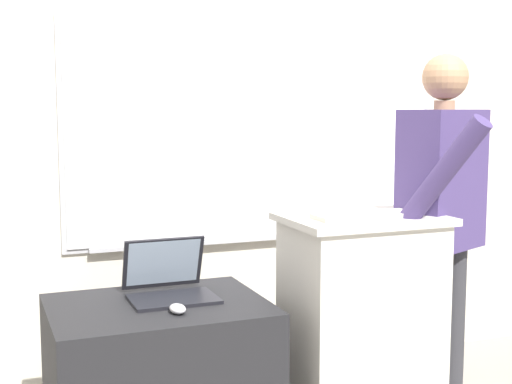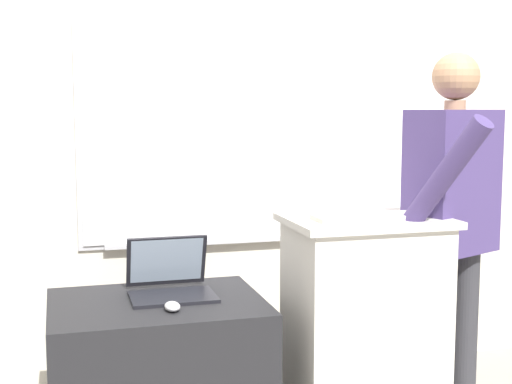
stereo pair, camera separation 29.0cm
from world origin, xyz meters
TOP-DOWN VIEW (x-y plane):
  - back_wall at (0.01, 1.33)m, footprint 6.40×0.17m
  - lectern_podium at (0.30, 0.34)m, footprint 0.66×0.47m
  - side_desk at (-0.56, 0.46)m, footprint 0.86×0.66m
  - person_presenter at (0.72, 0.37)m, footprint 0.60×0.67m
  - laptop at (-0.49, 0.56)m, footprint 0.35×0.33m
  - wireless_keyboard at (0.27, 0.28)m, footprint 0.44×0.15m
  - computer_mouse_by_laptop at (-0.52, 0.31)m, footprint 0.06×0.10m
  - computer_mouse_by_keyboard at (0.57, 0.29)m, footprint 0.06×0.10m

SIDE VIEW (x-z plane):
  - side_desk at x=-0.56m, z-range 0.00..0.68m
  - lectern_podium at x=0.30m, z-range 0.00..1.01m
  - computer_mouse_by_laptop at x=-0.52m, z-range 0.68..0.72m
  - laptop at x=-0.49m, z-range 0.63..0.87m
  - person_presenter at x=0.72m, z-range 0.13..1.83m
  - wireless_keyboard at x=0.27m, z-range 1.01..1.03m
  - computer_mouse_by_keyboard at x=0.57m, z-range 1.01..1.04m
  - back_wall at x=0.01m, z-range 0.00..2.68m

